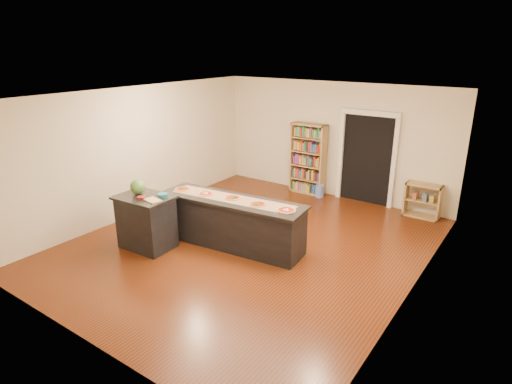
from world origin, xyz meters
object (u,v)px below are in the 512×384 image
Objects in this scene: low_shelf at (423,201)px; side_counter at (146,222)px; kitchen_island at (232,222)px; bookshelf at (308,159)px; waste_bin at (320,191)px; watermelon at (138,187)px.

side_counter is at bearing -130.47° from low_shelf.
side_counter is (-1.26, -0.96, 0.04)m from kitchen_island.
bookshelf is 0.86m from waste_bin.
bookshelf reaches higher than low_shelf.
kitchen_island reaches higher than low_shelf.
watermelon is (-1.44, -0.94, 0.68)m from kitchen_island.
kitchen_island is 3.40m from waste_bin.
bookshelf is at bearing 75.69° from watermelon.
side_counter is at bearing -107.68° from waste_bin.
watermelon is at bearing -104.31° from bookshelf.
bookshelf is 5.72× the size of waste_bin.
low_shelf is (2.56, 3.51, -0.09)m from kitchen_island.
bookshelf is 2.35× the size of low_shelf.
side_counter is 1.35× the size of low_shelf.
waste_bin is (-2.43, -0.13, -0.22)m from low_shelf.
watermelon is (-4.00, -4.45, 0.77)m from low_shelf.
side_counter is 0.66m from watermelon.
low_shelf is 2.45m from waste_bin.
waste_bin is (1.38, 4.35, -0.35)m from side_counter.
kitchen_island is at bearing -126.06° from low_shelf.
low_shelf reaches higher than waste_bin.
kitchen_island is at bearing 32.99° from watermelon.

